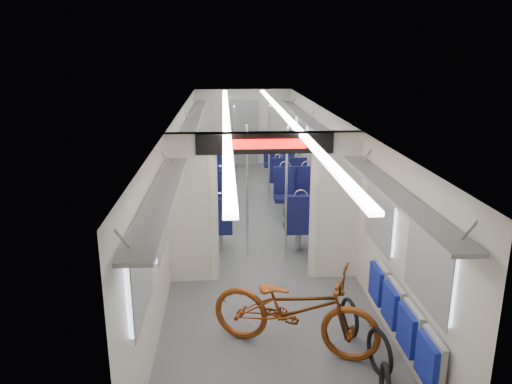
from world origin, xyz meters
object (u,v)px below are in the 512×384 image
(stanchion_near_right, at_px, (286,196))
(seat_bay_far_left, at_px, (212,164))
(bicycle, at_px, (294,308))
(bike_hoop_c, at_px, (349,319))
(stanchion_far_right, at_px, (269,157))
(flip_bench, at_px, (401,317))
(seat_bay_near_left, at_px, (207,206))
(seat_bay_far_right, at_px, (284,166))
(stanchion_far_left, at_px, (235,158))
(seat_bay_near_right, at_px, (304,203))
(bike_hoop_b, at_px, (379,354))
(stanchion_near_left, at_px, (247,193))

(stanchion_near_right, bearing_deg, seat_bay_far_left, 104.59)
(bicycle, xyz_separation_m, bike_hoop_c, (0.73, 0.23, -0.31))
(stanchion_far_right, bearing_deg, bicycle, -92.01)
(flip_bench, xyz_separation_m, seat_bay_near_left, (-2.29, 4.32, -0.03))
(bicycle, height_order, bike_hoop_c, bicycle)
(seat_bay_far_right, bearing_deg, stanchion_far_right, -107.44)
(seat_bay_far_left, bearing_deg, stanchion_far_left, -74.87)
(bicycle, height_order, seat_bay_near_right, seat_bay_near_right)
(stanchion_near_right, bearing_deg, bicycle, -94.62)
(seat_bay_near_left, relative_size, seat_bay_far_right, 1.08)
(bike_hoop_b, relative_size, stanchion_near_left, 0.23)
(seat_bay_near_right, bearing_deg, bicycle, -100.43)
(bike_hoop_c, xyz_separation_m, stanchion_near_left, (-1.15, 2.56, 0.92))
(stanchion_near_right, bearing_deg, stanchion_far_right, 90.22)
(bicycle, distance_m, stanchion_far_right, 5.64)
(seat_bay_near_left, relative_size, stanchion_near_right, 0.93)
(seat_bay_near_right, relative_size, seat_bay_far_right, 1.16)
(bike_hoop_b, relative_size, stanchion_far_left, 0.23)
(bicycle, relative_size, bike_hoop_b, 3.79)
(flip_bench, xyz_separation_m, seat_bay_far_left, (-2.29, 8.08, -0.05))
(bike_hoop_b, relative_size, seat_bay_far_left, 0.27)
(bicycle, xyz_separation_m, stanchion_near_right, (0.21, 2.57, 0.62))
(seat_bay_near_right, xyz_separation_m, seat_bay_far_right, (-0.00, 3.32, -0.04))
(bike_hoop_b, bearing_deg, bike_hoop_c, 100.46)
(bicycle, height_order, seat_bay_near_left, seat_bay_near_left)
(stanchion_near_right, distance_m, stanchion_far_left, 3.12)
(seat_bay_near_left, bearing_deg, bicycle, -74.07)
(bicycle, height_order, seat_bay_far_left, seat_bay_far_left)
(seat_bay_far_right, relative_size, stanchion_near_left, 0.86)
(seat_bay_far_right, height_order, stanchion_far_right, stanchion_far_right)
(stanchion_far_left, bearing_deg, stanchion_near_left, -87.21)
(stanchion_near_right, distance_m, stanchion_far_right, 3.03)
(stanchion_near_right, height_order, stanchion_far_left, same)
(seat_bay_near_left, bearing_deg, bike_hoop_b, -66.05)
(seat_bay_near_right, bearing_deg, seat_bay_far_right, 90.00)
(flip_bench, relative_size, stanchion_near_left, 0.92)
(flip_bench, xyz_separation_m, stanchion_far_right, (-0.96, 5.95, 0.57))
(stanchion_far_right, bearing_deg, stanchion_far_left, -179.87)
(seat_bay_far_left, relative_size, stanchion_near_left, 0.87)
(flip_bench, height_order, seat_bay_far_left, seat_bay_far_left)
(bicycle, height_order, stanchion_far_left, stanchion_far_left)
(seat_bay_near_left, bearing_deg, seat_bay_near_right, 0.48)
(seat_bay_far_right, bearing_deg, flip_bench, -86.87)
(flip_bench, relative_size, seat_bay_near_right, 0.92)
(flip_bench, xyz_separation_m, stanchion_near_right, (-0.95, 2.92, 0.57))
(bicycle, bearing_deg, flip_bench, -83.54)
(seat_bay_far_right, bearing_deg, seat_bay_far_left, 167.36)
(bicycle, relative_size, seat_bay_far_right, 1.03)
(flip_bench, distance_m, seat_bay_far_left, 8.40)
(bicycle, xyz_separation_m, seat_bay_far_left, (-1.14, 7.73, 0.00))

